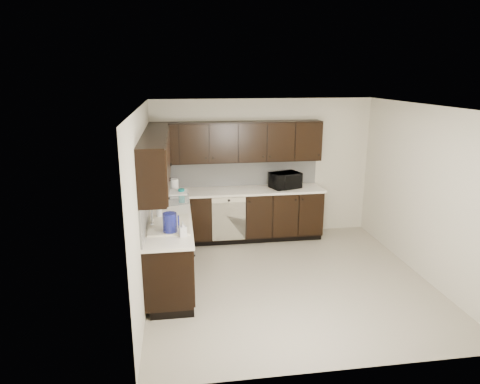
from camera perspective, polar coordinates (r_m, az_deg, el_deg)
name	(u,v)px	position (r m, az deg, el deg)	size (l,w,h in m)	color
floor	(288,280)	(6.43, 6.42, -11.59)	(4.00, 4.00, 0.00)	#AAA18D
ceiling	(294,107)	(5.75, 7.18, 11.23)	(4.00, 4.00, 0.00)	white
wall_back	(263,168)	(7.85, 3.03, 3.21)	(4.00, 0.02, 2.50)	beige
wall_left	(144,204)	(5.79, -12.73, -1.62)	(0.02, 4.00, 2.50)	beige
wall_right	(425,193)	(6.76, 23.39, -0.08)	(0.02, 4.00, 2.50)	beige
wall_front	(346,257)	(4.18, 13.90, -8.43)	(4.00, 0.02, 2.50)	beige
lower_cabinets	(213,231)	(7.11, -3.66, -5.16)	(3.00, 2.80, 0.90)	black
countertop	(212,201)	(6.94, -3.75, -1.25)	(3.03, 2.83, 0.04)	white
backsplash	(198,183)	(7.06, -5.62, 1.19)	(3.00, 2.80, 0.48)	beige
upper_cabinets	(205,149)	(6.84, -4.73, 5.79)	(3.00, 2.80, 0.70)	black
dishwasher	(229,216)	(7.37, -1.50, -3.27)	(0.58, 0.04, 0.78)	beige
sink	(169,230)	(5.88, -9.41, -4.98)	(0.54, 0.82, 0.42)	beige
microwave	(285,180)	(7.67, 6.05, 1.55)	(0.51, 0.35, 0.28)	black
soap_bottle_a	(183,229)	(5.43, -7.63, -4.90)	(0.09, 0.09, 0.19)	gray
soap_bottle_b	(159,210)	(6.17, -10.74, -2.39)	(0.08, 0.09, 0.22)	gray
toaster_oven	(166,186)	(7.51, -9.81, 0.80)	(0.32, 0.24, 0.20)	silver
storage_bin	(172,198)	(6.83, -8.99, -0.76)	(0.44, 0.33, 0.17)	silver
blue_pitcher	(170,223)	(5.54, -9.33, -4.12)	(0.18, 0.18, 0.27)	navy
teal_tumbler	(182,196)	(6.85, -7.80, -0.48)	(0.10, 0.10, 0.22)	#0B8181
paper_towel_roll	(174,188)	(7.11, -8.76, 0.48)	(0.14, 0.14, 0.31)	white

